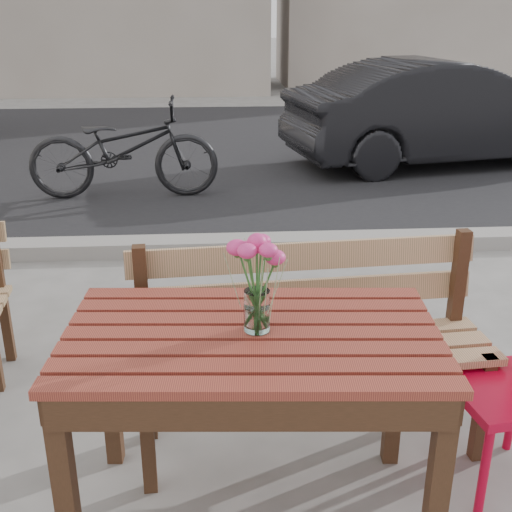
{
  "coord_description": "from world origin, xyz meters",
  "views": [
    {
      "loc": [
        -0.28,
        -1.87,
        1.87
      ],
      "look_at": [
        -0.15,
        0.17,
        1.07
      ],
      "focal_mm": 45.0,
      "sensor_mm": 36.0,
      "label": 1
    }
  ],
  "objects_px": {
    "main_table": "(252,365)",
    "bicycle": "(123,149)",
    "parked_car": "(444,113)",
    "main_vase": "(257,272)"
  },
  "relations": [
    {
      "from": "main_table",
      "to": "parked_car",
      "type": "xyz_separation_m",
      "value": [
        2.73,
        5.85,
        -0.04
      ]
    },
    {
      "from": "main_vase",
      "to": "parked_car",
      "type": "distance_m",
      "value": 6.45
    },
    {
      "from": "main_table",
      "to": "main_vase",
      "type": "relative_size",
      "value": 3.81
    },
    {
      "from": "main_table",
      "to": "bicycle",
      "type": "distance_m",
      "value": 4.7
    },
    {
      "from": "main_table",
      "to": "parked_car",
      "type": "distance_m",
      "value": 6.46
    },
    {
      "from": "parked_car",
      "to": "bicycle",
      "type": "relative_size",
      "value": 2.01
    },
    {
      "from": "main_table",
      "to": "bicycle",
      "type": "height_order",
      "value": "bicycle"
    },
    {
      "from": "parked_car",
      "to": "bicycle",
      "type": "distance_m",
      "value": 3.97
    },
    {
      "from": "bicycle",
      "to": "main_vase",
      "type": "bearing_deg",
      "value": -168.52
    },
    {
      "from": "main_table",
      "to": "parked_car",
      "type": "height_order",
      "value": "parked_car"
    }
  ]
}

